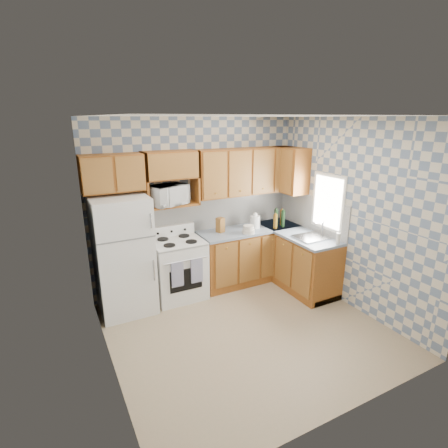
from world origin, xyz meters
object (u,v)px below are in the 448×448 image
at_px(stove_body, 178,270).
at_px(electric_kettle, 255,222).
at_px(microwave, 168,195).
at_px(refrigerator, 123,256).

xyz_separation_m(stove_body, electric_kettle, (1.38, 0.00, 0.57)).
bearing_deg(microwave, stove_body, -84.34).
bearing_deg(refrigerator, stove_body, 1.78).
bearing_deg(stove_body, electric_kettle, 0.13).
bearing_deg(refrigerator, electric_kettle, 0.74).
distance_m(refrigerator, stove_body, 0.89).
height_order(refrigerator, electric_kettle, refrigerator).
height_order(refrigerator, stove_body, refrigerator).
distance_m(stove_body, electric_kettle, 1.49).
bearing_deg(electric_kettle, microwave, 174.81).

